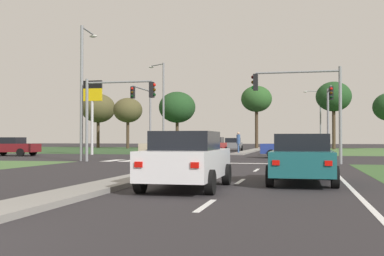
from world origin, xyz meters
name	(u,v)px	position (x,y,z in m)	size (l,w,h in m)	color
ground_plane	(224,158)	(0.00, 30.00, 0.00)	(200.00, 200.00, 0.00)	#282628
grass_verge_far_left	(61,149)	(-25.50, 54.50, 0.00)	(35.00, 35.00, 0.01)	#2D4C28
median_island_near	(138,178)	(0.00, 11.00, 0.07)	(1.20, 22.00, 0.14)	gray
median_island_far	(255,150)	(0.00, 55.00, 0.07)	(1.20, 36.00, 0.14)	gray
lane_dash_near	(206,205)	(3.50, 5.08, 0.01)	(0.14, 2.00, 0.01)	silver
lane_dash_second	(240,181)	(3.50, 11.08, 0.01)	(0.14, 2.00, 0.01)	silver
lane_dash_third	(256,170)	(3.50, 17.08, 0.01)	(0.14, 2.00, 0.01)	silver
edge_line_right	(344,181)	(6.85, 12.00, 0.01)	(0.14, 24.00, 0.01)	silver
stop_bar_near	(271,164)	(3.80, 23.00, 0.01)	(6.40, 0.50, 0.01)	silver
crosswalk_bar_near	(113,160)	(-6.40, 24.80, 0.01)	(0.70, 2.80, 0.01)	silver
crosswalk_bar_second	(130,161)	(-5.25, 24.80, 0.01)	(0.70, 2.80, 0.01)	silver
crosswalk_bar_third	(147,161)	(-4.10, 24.80, 0.01)	(0.70, 2.80, 0.01)	silver
crosswalk_bar_fourth	(165,161)	(-2.95, 24.80, 0.01)	(0.70, 2.80, 0.01)	silver
crosswalk_bar_fifth	(182,161)	(-1.80, 24.80, 0.01)	(0.70, 2.80, 0.01)	silver
car_blue_near	(291,147)	(4.73, 31.46, 0.80)	(4.45, 2.00, 1.57)	navy
car_teal_second	(302,158)	(5.49, 10.89, 0.80)	(2.06, 4.63, 1.56)	#19565B
car_white_third	(187,160)	(2.31, 8.41, 0.83)	(2.06, 4.38, 1.62)	silver
car_red_fourth	(214,145)	(-2.44, 39.79, 0.80)	(1.98, 4.57, 1.56)	#A31919
car_grey_fifth	(233,144)	(-2.25, 51.15, 0.76)	(1.95, 4.48, 1.49)	slate
car_beige_sixth	(169,147)	(-3.87, 29.19, 0.81)	(4.16, 1.97, 1.59)	#BCAD8E
car_maroon_seventh	(11,146)	(-17.84, 31.18, 0.78)	(4.38, 2.10, 1.53)	maroon
traffic_signal_near_left	(113,104)	(-5.88, 23.40, 3.56)	(4.57, 0.32, 5.15)	gray
traffic_signal_far_right	(329,108)	(7.60, 34.80, 3.82)	(0.32, 4.92, 5.51)	gray
traffic_signal_near_right	(306,97)	(5.74, 23.40, 3.79)	(5.05, 0.32, 5.46)	gray
traffic_signal_far_left	(144,108)	(-7.60, 34.82, 4.05)	(0.32, 5.01, 5.86)	gray
street_lamp_second	(83,85)	(-8.16, 24.01, 4.87)	(0.62, 2.53, 8.62)	gray
street_lamp_third	(162,102)	(-8.30, 42.86, 5.10)	(2.06, 1.46, 9.09)	gray
street_lamp_fourth	(319,116)	(7.90, 67.43, 4.71)	(2.51, 1.16, 8.28)	gray
pedestrian_at_median	(238,140)	(-0.16, 39.68, 1.29)	(0.34, 0.34, 1.88)	#335184
fuel_price_totem	(92,100)	(-12.52, 35.23, 4.78)	(1.80, 0.24, 6.53)	silver
treeline_near	(98,108)	(-25.24, 66.00, 6.09)	(5.25, 5.25, 8.35)	#423323
treeline_second	(128,111)	(-19.00, 62.17, 5.47)	(4.19, 4.19, 7.30)	#423323
treeline_third	(177,107)	(-12.29, 64.69, 5.98)	(5.36, 5.36, 8.29)	#423323
treeline_fourth	(256,99)	(-0.42, 61.30, 6.70)	(4.13, 4.13, 8.52)	#423323
treeline_fifth	(334,97)	(9.69, 63.20, 6.99)	(4.70, 4.70, 9.04)	#423323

